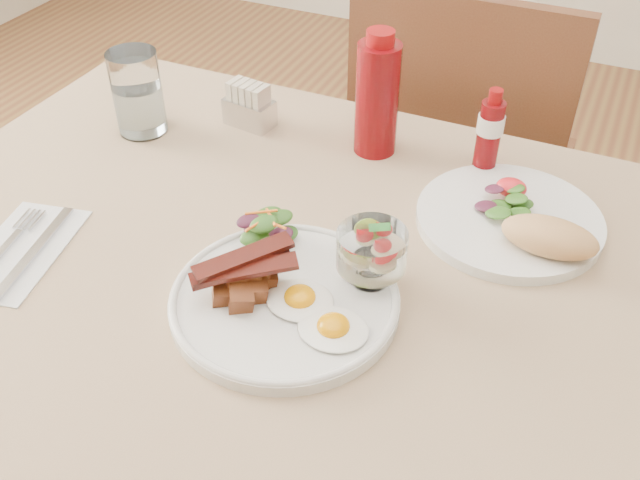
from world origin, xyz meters
TOP-DOWN VIEW (x-y plane):
  - table at (0.00, 0.00)m, footprint 1.33×0.88m
  - chair_far at (0.00, 0.66)m, footprint 0.42×0.42m
  - main_plate at (-0.04, -0.07)m, footprint 0.28×0.28m
  - fried_eggs at (0.01, -0.09)m, footprint 0.15×0.11m
  - bacon_potato_pile at (-0.08, -0.09)m, footprint 0.12×0.12m
  - side_salad at (-0.10, 0.01)m, footprint 0.08×0.08m
  - fruit_cup at (0.04, -0.00)m, footprint 0.09×0.09m
  - second_plate at (0.19, 0.19)m, footprint 0.26×0.26m
  - ketchup_bottle at (-0.07, 0.31)m, footprint 0.08×0.08m
  - hot_sauce_bottle at (0.11, 0.31)m, footprint 0.05×0.05m
  - sugar_caddy at (-0.29, 0.29)m, footprint 0.09×0.06m
  - water_glass at (-0.44, 0.20)m, footprint 0.08×0.08m
  - napkin_cutlery at (-0.41, -0.13)m, footprint 0.15×0.22m

SIDE VIEW (x-z plane):
  - chair_far at x=0.00m, z-range 0.06..0.99m
  - table at x=0.00m, z-range 0.29..1.04m
  - napkin_cutlery at x=-0.41m, z-range 0.75..0.76m
  - main_plate at x=-0.04m, z-range 0.75..0.77m
  - second_plate at x=0.19m, z-range 0.74..0.80m
  - fried_eggs at x=0.01m, z-range 0.76..0.79m
  - sugar_caddy at x=-0.29m, z-range 0.75..0.82m
  - side_salad at x=-0.10m, z-range 0.77..0.81m
  - bacon_potato_pile at x=-0.08m, z-range 0.77..0.82m
  - water_glass at x=-0.44m, z-range 0.74..0.88m
  - fruit_cup at x=0.04m, z-range 0.77..0.86m
  - hot_sauce_bottle at x=0.11m, z-range 0.75..0.89m
  - ketchup_bottle at x=-0.07m, z-range 0.75..0.95m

